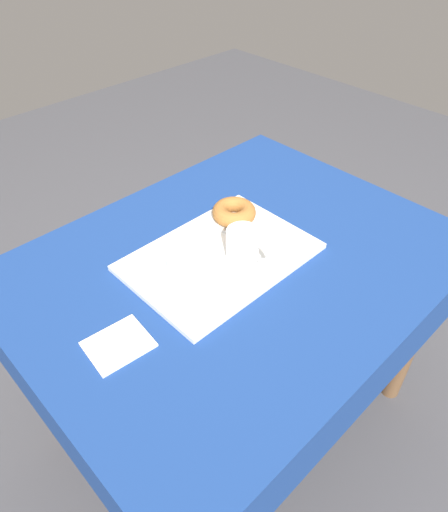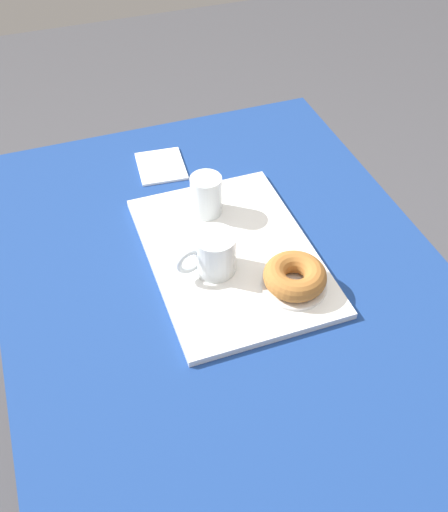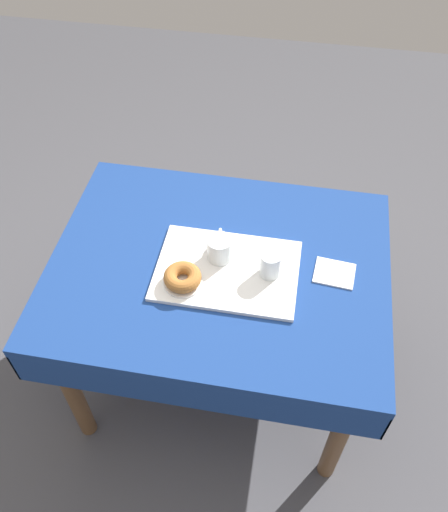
# 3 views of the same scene
# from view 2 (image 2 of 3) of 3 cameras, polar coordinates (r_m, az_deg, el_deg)

# --- Properties ---
(ground_plane) EXTENTS (6.00, 6.00, 0.00)m
(ground_plane) POSITION_cam_2_polar(r_m,az_deg,el_deg) (1.83, -0.04, -17.65)
(ground_plane) COLOR #47474C
(dining_table) EXTENTS (1.15, 0.89, 0.73)m
(dining_table) POSITION_cam_2_polar(r_m,az_deg,el_deg) (1.31, -0.05, -4.64)
(dining_table) COLOR navy
(dining_table) RESTS_ON ground
(serving_tray) EXTENTS (0.47, 0.33, 0.01)m
(serving_tray) POSITION_cam_2_polar(r_m,az_deg,el_deg) (1.26, 0.69, 0.15)
(serving_tray) COLOR white
(serving_tray) RESTS_ON dining_table
(tea_mug_left) EXTENTS (0.08, 0.13, 0.09)m
(tea_mug_left) POSITION_cam_2_polar(r_m,az_deg,el_deg) (1.19, -1.01, 0.29)
(tea_mug_left) COLOR white
(tea_mug_left) RESTS_ON serving_tray
(water_glass_near) EXTENTS (0.07, 0.07, 0.09)m
(water_glass_near) POSITION_cam_2_polar(r_m,az_deg,el_deg) (1.32, -1.68, 5.56)
(water_glass_near) COLOR white
(water_glass_near) RESTS_ON serving_tray
(donut_plate_left) EXTENTS (0.13, 0.13, 0.01)m
(donut_plate_left) POSITION_cam_2_polar(r_m,az_deg,el_deg) (1.19, 6.58, -2.73)
(donut_plate_left) COLOR white
(donut_plate_left) RESTS_ON serving_tray
(sugar_donut_left) EXTENTS (0.12, 0.12, 0.04)m
(sugar_donut_left) POSITION_cam_2_polar(r_m,az_deg,el_deg) (1.17, 6.68, -1.88)
(sugar_donut_left) COLOR #A3662D
(sugar_donut_left) RESTS_ON donut_plate_left
(paper_napkin) EXTENTS (0.14, 0.12, 0.01)m
(paper_napkin) POSITION_cam_2_polar(r_m,az_deg,el_deg) (1.51, -5.94, 8.41)
(paper_napkin) COLOR white
(paper_napkin) RESTS_ON dining_table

